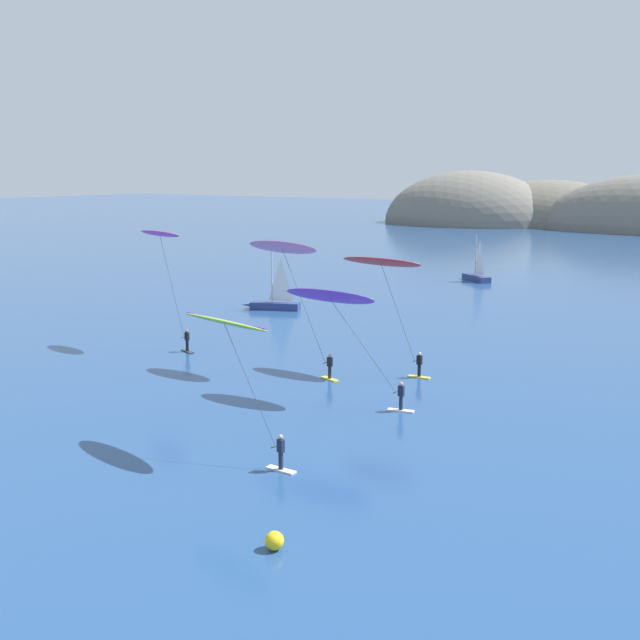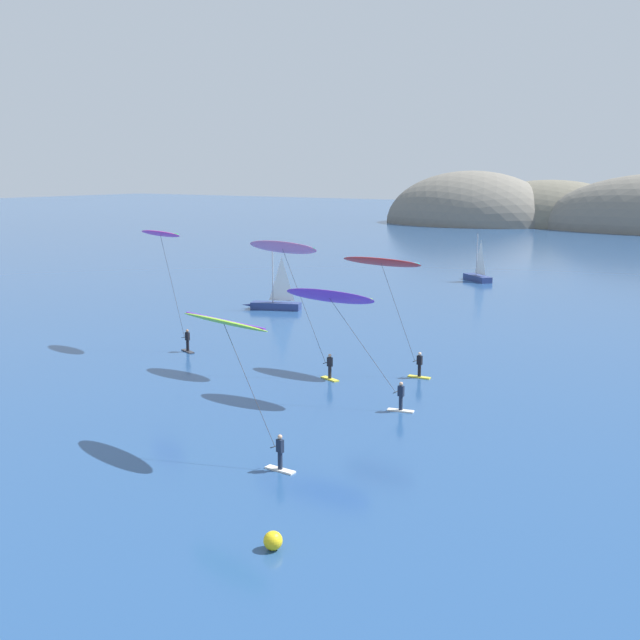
{
  "view_description": "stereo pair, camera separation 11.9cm",
  "coord_description": "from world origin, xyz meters",
  "px_view_note": "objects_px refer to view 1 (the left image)",
  "views": [
    {
      "loc": [
        30.5,
        -11.45,
        13.49
      ],
      "look_at": [
        3.9,
        27.91,
        4.48
      ],
      "focal_mm": 45.0,
      "sensor_mm": 36.0,
      "label": 1
    },
    {
      "loc": [
        30.6,
        -11.39,
        13.49
      ],
      "look_at": [
        3.9,
        27.91,
        4.48
      ],
      "focal_mm": 45.0,
      "sensor_mm": 36.0,
      "label": 2
    }
  ],
  "objects_px": {
    "sailboat_near": "(272,303)",
    "kitesurfer_magenta": "(162,245)",
    "sailboat_far": "(475,275)",
    "kitesurfer_red": "(384,269)",
    "kitesurfer_lime": "(228,332)",
    "kitesurfer_purple": "(334,302)",
    "kitesurfer_pink": "(285,255)",
    "marker_buoy": "(274,541)"
  },
  "relations": [
    {
      "from": "kitesurfer_lime",
      "to": "kitesurfer_red",
      "type": "height_order",
      "value": "kitesurfer_red"
    },
    {
      "from": "kitesurfer_magenta",
      "to": "kitesurfer_purple",
      "type": "height_order",
      "value": "kitesurfer_magenta"
    },
    {
      "from": "sailboat_far",
      "to": "marker_buoy",
      "type": "bearing_deg",
      "value": -72.28
    },
    {
      "from": "kitesurfer_purple",
      "to": "kitesurfer_pink",
      "type": "relative_size",
      "value": 0.97
    },
    {
      "from": "sailboat_far",
      "to": "kitesurfer_pink",
      "type": "xyz_separation_m",
      "value": [
        7.27,
        -48.69,
        7.2
      ]
    },
    {
      "from": "kitesurfer_red",
      "to": "kitesurfer_pink",
      "type": "distance_m",
      "value": 6.55
    },
    {
      "from": "sailboat_far",
      "to": "kitesurfer_magenta",
      "type": "distance_m",
      "value": 48.61
    },
    {
      "from": "kitesurfer_magenta",
      "to": "kitesurfer_red",
      "type": "relative_size",
      "value": 1.15
    },
    {
      "from": "sailboat_near",
      "to": "kitesurfer_purple",
      "type": "xyz_separation_m",
      "value": [
        21.72,
        -22.41,
        5.17
      ]
    },
    {
      "from": "sailboat_near",
      "to": "kitesurfer_magenta",
      "type": "xyz_separation_m",
      "value": [
        3.35,
        -17.78,
        7.22
      ]
    },
    {
      "from": "sailboat_near",
      "to": "marker_buoy",
      "type": "relative_size",
      "value": 8.33
    },
    {
      "from": "kitesurfer_red",
      "to": "sailboat_near",
      "type": "bearing_deg",
      "value": 144.21
    },
    {
      "from": "kitesurfer_red",
      "to": "marker_buoy",
      "type": "relative_size",
      "value": 11.17
    },
    {
      "from": "kitesurfer_lime",
      "to": "marker_buoy",
      "type": "bearing_deg",
      "value": -41.25
    },
    {
      "from": "kitesurfer_purple",
      "to": "kitesurfer_red",
      "type": "bearing_deg",
      "value": 96.69
    },
    {
      "from": "sailboat_near",
      "to": "kitesurfer_lime",
      "type": "height_order",
      "value": "kitesurfer_lime"
    },
    {
      "from": "kitesurfer_magenta",
      "to": "kitesurfer_red",
      "type": "height_order",
      "value": "kitesurfer_magenta"
    },
    {
      "from": "kitesurfer_lime",
      "to": "kitesurfer_purple",
      "type": "relative_size",
      "value": 0.9
    },
    {
      "from": "sailboat_near",
      "to": "kitesurfer_red",
      "type": "relative_size",
      "value": 0.75
    },
    {
      "from": "sailboat_far",
      "to": "kitesurfer_magenta",
      "type": "xyz_separation_m",
      "value": [
        -4.85,
        -47.82,
        7.22
      ]
    },
    {
      "from": "kitesurfer_lime",
      "to": "marker_buoy",
      "type": "distance_m",
      "value": 11.96
    },
    {
      "from": "sailboat_near",
      "to": "kitesurfer_lime",
      "type": "xyz_separation_m",
      "value": [
        22.52,
        -32.74,
        5.28
      ]
    },
    {
      "from": "kitesurfer_lime",
      "to": "sailboat_near",
      "type": "bearing_deg",
      "value": 124.53
    },
    {
      "from": "kitesurfer_pink",
      "to": "kitesurfer_red",
      "type": "bearing_deg",
      "value": 33.88
    },
    {
      "from": "kitesurfer_lime",
      "to": "kitesurfer_purple",
      "type": "distance_m",
      "value": 10.36
    },
    {
      "from": "kitesurfer_pink",
      "to": "sailboat_far",
      "type": "bearing_deg",
      "value": 98.49
    },
    {
      "from": "sailboat_near",
      "to": "sailboat_far",
      "type": "distance_m",
      "value": 31.14
    },
    {
      "from": "kitesurfer_lime",
      "to": "kitesurfer_red",
      "type": "xyz_separation_m",
      "value": [
        -1.67,
        17.7,
        1.02
      ]
    },
    {
      "from": "kitesurfer_magenta",
      "to": "kitesurfer_red",
      "type": "xyz_separation_m",
      "value": [
        17.51,
        2.75,
        -0.92
      ]
    },
    {
      "from": "kitesurfer_purple",
      "to": "kitesurfer_lime",
      "type": "bearing_deg",
      "value": -85.56
    },
    {
      "from": "sailboat_far",
      "to": "kitesurfer_lime",
      "type": "bearing_deg",
      "value": -77.15
    },
    {
      "from": "kitesurfer_purple",
      "to": "marker_buoy",
      "type": "bearing_deg",
      "value": -63.15
    },
    {
      "from": "sailboat_far",
      "to": "kitesurfer_purple",
      "type": "height_order",
      "value": "kitesurfer_purple"
    },
    {
      "from": "kitesurfer_lime",
      "to": "marker_buoy",
      "type": "xyz_separation_m",
      "value": [
        7.96,
        -6.98,
        -5.57
      ]
    },
    {
      "from": "sailboat_far",
      "to": "kitesurfer_magenta",
      "type": "bearing_deg",
      "value": -95.79
    },
    {
      "from": "kitesurfer_pink",
      "to": "kitesurfer_lime",
      "type": "bearing_deg",
      "value": -63.4
    },
    {
      "from": "kitesurfer_magenta",
      "to": "kitesurfer_purple",
      "type": "distance_m",
      "value": 19.06
    },
    {
      "from": "kitesurfer_red",
      "to": "marker_buoy",
      "type": "xyz_separation_m",
      "value": [
        9.63,
        -24.68,
        -6.59
      ]
    },
    {
      "from": "kitesurfer_magenta",
      "to": "marker_buoy",
      "type": "xyz_separation_m",
      "value": [
        27.13,
        -21.94,
        -7.51
      ]
    },
    {
      "from": "kitesurfer_red",
      "to": "kitesurfer_pink",
      "type": "height_order",
      "value": "kitesurfer_pink"
    },
    {
      "from": "marker_buoy",
      "to": "kitesurfer_lime",
      "type": "bearing_deg",
      "value": 138.75
    },
    {
      "from": "sailboat_near",
      "to": "kitesurfer_pink",
      "type": "distance_m",
      "value": 25.28
    }
  ]
}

